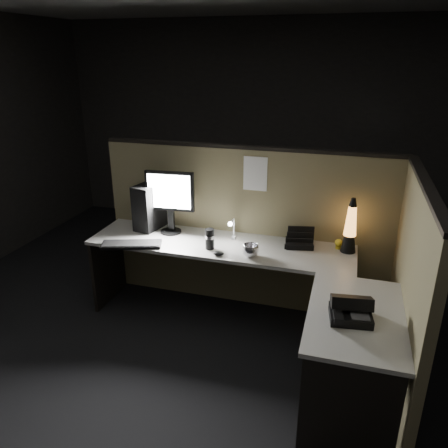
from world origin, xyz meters
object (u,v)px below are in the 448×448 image
(monitor, at_px, (170,196))
(keyboard, at_px, (131,245))
(lava_lamp, at_px, (350,230))
(desk_phone, at_px, (350,310))
(pc_tower, at_px, (153,205))

(monitor, height_order, keyboard, monitor)
(lava_lamp, bearing_deg, keyboard, -167.05)
(desk_phone, bearing_deg, lava_lamp, 84.47)
(pc_tower, bearing_deg, lava_lamp, 9.16)
(monitor, bearing_deg, desk_phone, -36.20)
(monitor, height_order, desk_phone, monitor)
(pc_tower, relative_size, lava_lamp, 0.91)
(pc_tower, distance_m, desk_phone, 2.13)
(keyboard, distance_m, desk_phone, 1.92)
(keyboard, relative_size, lava_lamp, 1.08)
(monitor, height_order, lava_lamp, monitor)
(keyboard, bearing_deg, lava_lamp, -5.90)
(keyboard, bearing_deg, pc_tower, 72.79)
(pc_tower, height_order, desk_phone, pc_tower)
(lava_lamp, xyz_separation_m, desk_phone, (0.04, -1.01, -0.14))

